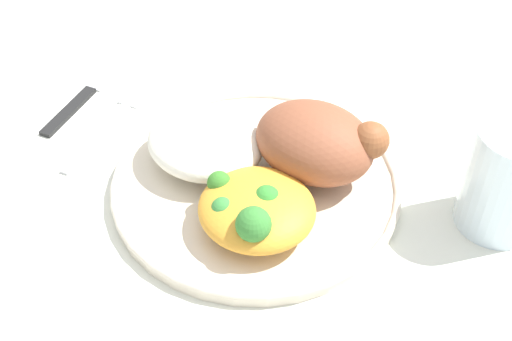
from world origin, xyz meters
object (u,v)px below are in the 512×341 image
object	(u,v)px
roasted_chicken	(318,142)
mac_cheese_with_broccoli	(256,209)
rice_pile	(206,142)
water_glass	(507,179)
plate	(256,184)
fork	(111,120)
knife	(91,88)

from	to	relation	value
roasted_chicken	mac_cheese_with_broccoli	xyz separation A→B (m)	(-0.01, -0.08, -0.01)
rice_pile	mac_cheese_with_broccoli	xyz separation A→B (m)	(0.08, -0.05, -0.00)
water_glass	mac_cheese_with_broccoli	bearing A→B (deg)	-144.82
plate	fork	distance (m)	0.17
plate	roasted_chicken	world-z (taller)	roasted_chicken
plate	knife	xyz separation A→B (m)	(-0.22, 0.04, -0.00)
knife	water_glass	bearing A→B (deg)	4.24
roasted_chicken	knife	bearing A→B (deg)	179.26
roasted_chicken	water_glass	bearing A→B (deg)	12.52
roasted_chicken	knife	size ratio (longest dim) A/B	0.59
fork	water_glass	xyz separation A→B (m)	(0.36, 0.06, 0.05)
roasted_chicken	fork	world-z (taller)	roasted_chicken
roasted_chicken	rice_pile	distance (m)	0.10
rice_pile	water_glass	xyz separation A→B (m)	(0.24, 0.07, 0.02)
plate	fork	size ratio (longest dim) A/B	1.77
roasted_chicken	knife	world-z (taller)	roasted_chicken
mac_cheese_with_broccoli	roasted_chicken	bearing A→B (deg)	81.12
plate	water_glass	xyz separation A→B (m)	(0.19, 0.07, 0.04)
plate	roasted_chicken	xyz separation A→B (m)	(0.04, 0.04, 0.04)
roasted_chicken	mac_cheese_with_broccoli	bearing A→B (deg)	-98.88
knife	plate	bearing A→B (deg)	-10.28
rice_pile	mac_cheese_with_broccoli	world-z (taller)	mac_cheese_with_broccoli
roasted_chicken	knife	xyz separation A→B (m)	(-0.26, 0.00, -0.04)
roasted_chicken	mac_cheese_with_broccoli	world-z (taller)	roasted_chicken
plate	knife	world-z (taller)	plate
roasted_chicken	knife	distance (m)	0.26
plate	fork	xyz separation A→B (m)	(-0.17, 0.01, -0.00)
plate	water_glass	size ratio (longest dim) A/B	2.61
plate	water_glass	distance (m)	0.21
roasted_chicken	mac_cheese_with_broccoli	distance (m)	0.08
plate	roasted_chicken	bearing A→B (deg)	42.82
water_glass	roasted_chicken	bearing A→B (deg)	-167.48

